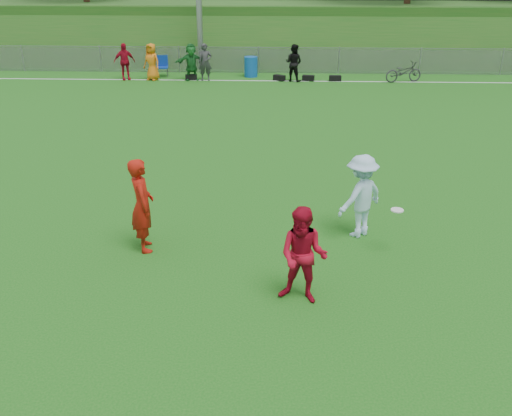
# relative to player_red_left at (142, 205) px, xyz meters

# --- Properties ---
(ground) EXTENTS (120.00, 120.00, 0.00)m
(ground) POSITION_rel_player_red_left_xyz_m (1.56, -1.06, -0.95)
(ground) COLOR #135B13
(ground) RESTS_ON ground
(sideline_far) EXTENTS (60.00, 0.10, 0.01)m
(sideline_far) POSITION_rel_player_red_left_xyz_m (1.56, 16.94, -0.95)
(sideline_far) COLOR white
(sideline_far) RESTS_ON ground
(fence) EXTENTS (58.00, 0.06, 1.30)m
(fence) POSITION_rel_player_red_left_xyz_m (1.56, 18.94, -0.30)
(fence) COLOR gray
(fence) RESTS_ON ground
(berm) EXTENTS (120.00, 18.00, 3.00)m
(berm) POSITION_rel_player_red_left_xyz_m (1.56, 29.94, 0.55)
(berm) COLOR #1C5919
(berm) RESTS_ON ground
(spectator_row) EXTENTS (9.01, 0.99, 1.69)m
(spectator_row) POSITION_rel_player_red_left_xyz_m (-1.29, 16.94, -0.10)
(spectator_row) COLOR #A50B21
(spectator_row) RESTS_ON ground
(gear_bags) EXTENTS (7.39, 0.56, 0.26)m
(gear_bags) POSITION_rel_player_red_left_xyz_m (2.57, 17.04, -0.82)
(gear_bags) COLOR black
(gear_bags) RESTS_ON ground
(player_red_left) EXTENTS (0.66, 0.80, 1.90)m
(player_red_left) POSITION_rel_player_red_left_xyz_m (0.00, 0.00, 0.00)
(player_red_left) COLOR #A6160B
(player_red_left) RESTS_ON ground
(player_red_center) EXTENTS (0.98, 0.86, 1.71)m
(player_red_center) POSITION_rel_player_red_left_xyz_m (3.09, -1.76, -0.09)
(player_red_center) COLOR #A80B22
(player_red_center) RESTS_ON ground
(player_blue) EXTENTS (1.30, 1.24, 1.77)m
(player_blue) POSITION_rel_player_red_left_xyz_m (4.35, 0.80, -0.07)
(player_blue) COLOR #AFDAF3
(player_blue) RESTS_ON ground
(frisbee) EXTENTS (0.25, 0.25, 0.02)m
(frisbee) POSITION_rel_player_red_left_xyz_m (4.95, 0.02, -0.02)
(frisbee) COLOR white
(frisbee) RESTS_ON ground
(recycling_bin) EXTENTS (0.83, 0.83, 0.96)m
(recycling_bin) POSITION_rel_player_red_left_xyz_m (1.23, 17.94, -0.47)
(recycling_bin) COLOR #0F4EA5
(recycling_bin) RESTS_ON ground
(camp_chair) EXTENTS (0.61, 0.62, 1.00)m
(camp_chair) POSITION_rel_player_red_left_xyz_m (-3.08, 17.76, -0.66)
(camp_chair) COLOR #0E3397
(camp_chair) RESTS_ON ground
(bicycle) EXTENTS (1.88, 1.11, 0.94)m
(bicycle) POSITION_rel_player_red_left_xyz_m (8.39, 16.93, -0.48)
(bicycle) COLOR #292A2B
(bicycle) RESTS_ON ground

